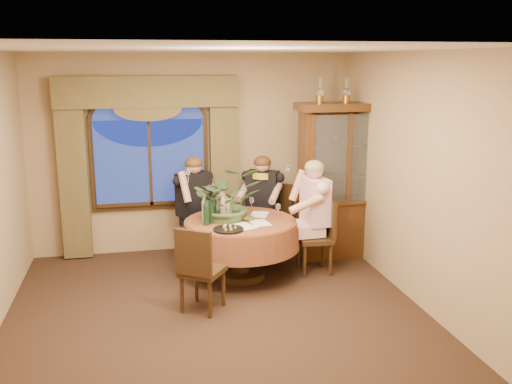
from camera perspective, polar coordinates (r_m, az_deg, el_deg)
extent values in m
plane|color=black|center=(6.20, -3.64, -12.78)|extent=(5.00, 5.00, 0.00)
plane|color=#997E5B|center=(8.16, -6.38, 3.85)|extent=(4.50, 0.00, 4.50)
plane|color=#997E5B|center=(6.43, 16.41, 0.89)|extent=(0.00, 5.00, 5.00)
plane|color=white|center=(5.58, -4.07, 14.08)|extent=(5.00, 5.00, 0.00)
cube|color=#4F4627|center=(8.09, -17.81, 1.63)|extent=(0.38, 0.14, 2.32)
cube|color=#4F4627|center=(8.14, -3.24, 2.31)|extent=(0.38, 0.14, 2.32)
cylinder|color=maroon|center=(7.23, -1.56, -5.68)|extent=(1.73, 1.73, 0.75)
cube|color=#381D0C|center=(7.95, 8.72, 1.11)|extent=(1.33, 0.52, 2.14)
cube|color=black|center=(7.39, 5.87, -4.46)|extent=(0.43, 0.43, 0.96)
cube|color=black|center=(8.13, 1.80, -2.77)|extent=(0.59, 0.59, 0.96)
cube|color=black|center=(7.98, -5.32, -3.12)|extent=(0.55, 0.55, 0.96)
cube|color=black|center=(6.30, -5.38, -7.61)|extent=(0.58, 0.58, 0.96)
imported|color=#435E39|center=(7.09, -2.89, 1.90)|extent=(0.87, 0.97, 0.75)
imported|color=#505831|center=(7.09, -0.84, -2.68)|extent=(0.15, 0.15, 0.05)
cylinder|color=black|center=(6.69, -2.77, -3.76)|extent=(0.36, 0.36, 0.02)
cylinder|color=tan|center=(7.08, -5.17, -1.57)|extent=(0.07, 0.07, 0.33)
cylinder|color=black|center=(6.88, -5.00, -2.00)|extent=(0.07, 0.07, 0.33)
cylinder|color=black|center=(7.18, -4.27, -1.34)|extent=(0.07, 0.07, 0.33)
cylinder|color=tan|center=(7.07, -3.34, -1.57)|extent=(0.07, 0.07, 0.33)
cylinder|color=black|center=(6.96, -4.50, -1.81)|extent=(0.07, 0.07, 0.33)
cube|color=white|center=(6.98, 0.39, -3.10)|extent=(0.25, 0.32, 0.00)
cube|color=white|center=(7.35, 0.33, -2.26)|extent=(0.31, 0.36, 0.00)
cube|color=white|center=(6.85, -1.18, -3.43)|extent=(0.31, 0.36, 0.00)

